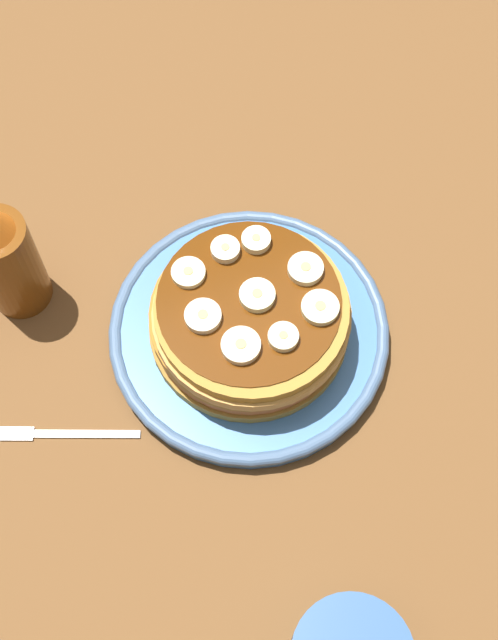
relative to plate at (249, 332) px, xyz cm
name	(u,v)px	position (x,y,z in cm)	size (l,w,h in cm)	color
ground_plane	(249,344)	(0.00, 0.00, -2.65)	(140.00, 140.00, 3.00)	brown
plate	(249,332)	(0.00, 0.00, 0.00)	(25.96, 25.96, 2.13)	#3F72B2
pancake_stack	(250,317)	(0.14, 0.04, 3.44)	(18.89, 18.77, 5.80)	olive
banana_slice_0	(257,294)	(-0.14, 0.77, 6.71)	(3.13, 3.13, 0.98)	#EBEEBA
banana_slice_1	(256,240)	(-5.10, 2.87, 6.74)	(2.62, 2.62, 1.03)	#F2EBB7
banana_slice_2	(241,346)	(3.81, -2.37, 6.70)	(3.37, 3.37, 0.95)	#F9E6B3
banana_slice_3	(201,312)	(-0.47, -4.26, 6.69)	(3.18, 3.18, 0.93)	#F8EBC0
banana_slice_4	(305,269)	(-0.74, 5.68, 6.70)	(3.16, 3.16, 0.94)	beige
banana_slice_5	(283,337)	(4.47, 1.21, 6.70)	(2.62, 2.62, 0.96)	#F4EFB6
banana_slice_6	(223,251)	(-5.29, -0.26, 6.74)	(2.60, 2.60, 1.03)	beige
banana_slice_7	(320,308)	(3.19, 5.24, 6.68)	(3.28, 3.28, 0.91)	#EFEFB5
banana_slice_8	(188,273)	(-4.44, -3.84, 6.64)	(3.01, 3.01, 0.83)	#F9EEB3
fork	(58,434)	(2.07, -19.41, -0.90)	(6.08, 12.31, 0.50)	silver
syrup_bottle	(6,259)	(-12.92, -18.13, 5.40)	(5.70, 5.70, 14.60)	brown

